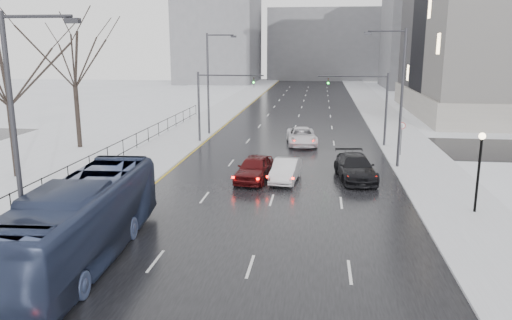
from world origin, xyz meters
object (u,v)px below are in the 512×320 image
at_px(tree_park_d, 17,177).
at_px(no_uturn_sign, 402,129).
at_px(sedan_right_far, 355,167).
at_px(lamppost_r_mid, 480,161).
at_px(bus, 82,221).
at_px(mast_signal_left, 210,98).
at_px(tree_park_e, 80,148).
at_px(sedan_right_cross, 302,136).
at_px(streetlight_l_near, 20,136).
at_px(sedan_center_near, 254,168).
at_px(streetlight_l_far, 210,79).
at_px(streetlight_r_mid, 399,92).
at_px(mast_signal_right, 374,101).
at_px(sedan_right_near, 286,170).

distance_m(tree_park_d, no_uturn_sign, 28.88).
bearing_deg(tree_park_d, sedan_right_far, 5.89).
relative_size(lamppost_r_mid, bus, 0.35).
height_order(tree_park_d, mast_signal_left, mast_signal_left).
height_order(tree_park_e, sedan_right_cross, tree_park_e).
xyz_separation_m(streetlight_l_near, sedan_right_cross, (9.25, 27.94, -4.81)).
bearing_deg(no_uturn_sign, tree_park_e, 180.00).
distance_m(tree_park_e, bus, 24.96).
bearing_deg(bus, lamppost_r_mid, 21.24).
height_order(bus, sedan_center_near, bus).
bearing_deg(streetlight_l_far, sedan_right_cross, -23.72).
xyz_separation_m(tree_park_e, no_uturn_sign, (27.40, 0.00, 2.30)).
distance_m(tree_park_d, streetlight_r_mid, 27.24).
bearing_deg(mast_signal_right, sedan_right_cross, -179.42).
bearing_deg(streetlight_l_near, bus, 56.57).
height_order(streetlight_l_near, sedan_right_far, streetlight_l_near).
distance_m(streetlight_l_near, mast_signal_left, 28.05).
height_order(streetlight_r_mid, mast_signal_left, streetlight_r_mid).
xyz_separation_m(streetlight_r_mid, streetlight_l_near, (-16.33, -20.00, 0.00)).
xyz_separation_m(streetlight_r_mid, lamppost_r_mid, (2.83, -10.00, -2.67)).
height_order(lamppost_r_mid, sedan_right_far, lamppost_r_mid).
distance_m(no_uturn_sign, sedan_right_near, 12.36).
relative_size(mast_signal_right, sedan_right_far, 1.16).
distance_m(sedan_center_near, sedan_right_near, 2.07).
relative_size(mast_signal_right, sedan_center_near, 1.33).
xyz_separation_m(sedan_right_near, sedan_right_far, (4.60, 1.00, 0.09)).
bearing_deg(streetlight_r_mid, sedan_right_near, -148.80).
relative_size(sedan_right_near, sedan_right_cross, 0.80).
distance_m(tree_park_d, tree_park_e, 10.01).
bearing_deg(no_uturn_sign, streetlight_l_far, 155.27).
bearing_deg(mast_signal_left, sedan_right_cross, -0.43).
bearing_deg(mast_signal_right, mast_signal_left, 180.00).
bearing_deg(mast_signal_left, mast_signal_right, 0.00).
bearing_deg(sedan_right_cross, lamppost_r_mid, -67.75).
height_order(tree_park_d, bus, tree_park_d).
height_order(tree_park_d, no_uturn_sign, tree_park_d).
height_order(sedan_right_near, sedan_right_far, sedan_right_far).
distance_m(streetlight_l_near, sedan_right_far, 21.60).
distance_m(lamppost_r_mid, bus, 19.83).
bearing_deg(lamppost_r_mid, no_uturn_sign, 97.33).
bearing_deg(sedan_center_near, streetlight_l_near, -106.68).
bearing_deg(sedan_right_far, streetlight_l_far, 123.20).
bearing_deg(lamppost_r_mid, sedan_right_cross, 118.94).
bearing_deg(streetlight_r_mid, no_uturn_sign, 75.52).
bearing_deg(sedan_right_cross, sedan_center_near, -108.46).
xyz_separation_m(lamppost_r_mid, sedan_right_near, (-10.50, 5.36, -2.18)).
relative_size(tree_park_e, sedan_right_near, 3.05).
relative_size(lamppost_r_mid, sedan_right_far, 0.76).
xyz_separation_m(streetlight_l_near, sedan_center_near, (6.60, 15.23, -4.75)).
height_order(tree_park_d, sedan_right_far, tree_park_d).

